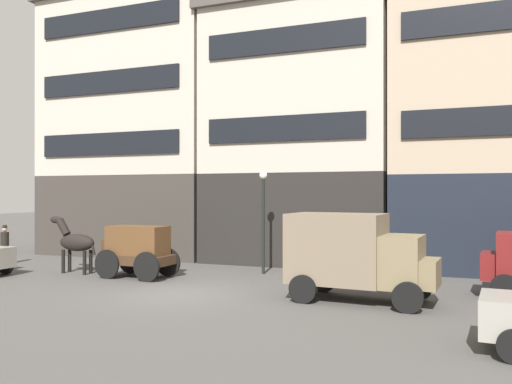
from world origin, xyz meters
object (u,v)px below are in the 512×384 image
cargo_wagon (137,248)px  streetlamp_curbside (263,207)px  delivery_truck_near (356,254)px  pedestrian_officer (5,243)px  draft_horse (75,242)px

cargo_wagon → streetlamp_curbside: bearing=31.9°
delivery_truck_near → streetlamp_curbside: size_ratio=1.08×
pedestrian_officer → draft_horse: bearing=-11.0°
cargo_wagon → pedestrian_officer: size_ratio=1.65×
delivery_truck_near → cargo_wagon: bearing=171.1°
delivery_truck_near → streetlamp_curbside: bearing=138.3°
cargo_wagon → streetlamp_curbside: (4.22, 2.62, 1.52)m
draft_horse → delivery_truck_near: bearing=-6.7°
draft_horse → streetlamp_curbside: (7.17, 2.62, 1.40)m
delivery_truck_near → streetlamp_curbside: (-4.47, 3.98, 1.25)m
draft_horse → delivery_truck_near: (11.64, -1.36, 0.15)m
delivery_truck_near → pedestrian_officer: size_ratio=2.48×
streetlamp_curbside → draft_horse: bearing=-159.9°
pedestrian_officer → streetlamp_curbside: bearing=8.1°
streetlamp_curbside → pedestrian_officer: bearing=-171.9°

